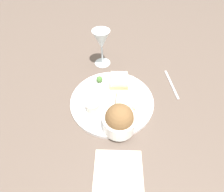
% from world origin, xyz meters
% --- Properties ---
extents(ground_plane, '(4.00, 4.00, 0.00)m').
position_xyz_m(ground_plane, '(0.00, 0.00, 0.00)').
color(ground_plane, brown).
extents(dinner_plate, '(0.30, 0.30, 0.01)m').
position_xyz_m(dinner_plate, '(0.00, 0.00, 0.01)').
color(dinner_plate, white).
rests_on(dinner_plate, ground_plane).
extents(salad_bowl, '(0.10, 0.10, 0.10)m').
position_xyz_m(salad_bowl, '(-0.08, -0.08, 0.06)').
color(salad_bowl, white).
rests_on(salad_bowl, dinner_plate).
extents(sauce_ramekin, '(0.05, 0.05, 0.04)m').
position_xyz_m(sauce_ramekin, '(-0.07, 0.03, 0.03)').
color(sauce_ramekin, beige).
rests_on(sauce_ramekin, dinner_plate).
extents(cheese_toast_near, '(0.11, 0.10, 0.03)m').
position_xyz_m(cheese_toast_near, '(0.09, 0.03, 0.03)').
color(cheese_toast_near, '#D1B27F').
rests_on(cheese_toast_near, dinner_plate).
extents(cheese_toast_far, '(0.10, 0.10, 0.03)m').
position_xyz_m(cheese_toast_far, '(0.01, -0.05, 0.03)').
color(cheese_toast_far, '#D1B27F').
rests_on(cheese_toast_far, dinner_plate).
extents(wine_glass, '(0.07, 0.07, 0.16)m').
position_xyz_m(wine_glass, '(0.17, 0.16, 0.11)').
color(wine_glass, silver).
rests_on(wine_glass, ground_plane).
extents(garnish, '(0.03, 0.03, 0.03)m').
position_xyz_m(garnish, '(0.05, 0.09, 0.03)').
color(garnish, '#477533').
rests_on(garnish, dinner_plate).
extents(napkin, '(0.17, 0.18, 0.01)m').
position_xyz_m(napkin, '(-0.20, -0.15, 0.00)').
color(napkin, beige).
rests_on(napkin, ground_plane).
extents(fork, '(0.13, 0.11, 0.01)m').
position_xyz_m(fork, '(0.21, -0.15, 0.00)').
color(fork, silver).
rests_on(fork, ground_plane).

